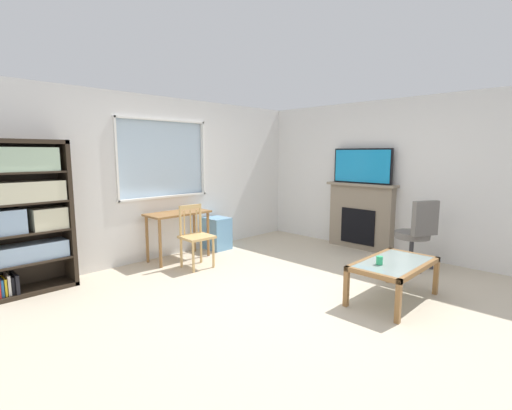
% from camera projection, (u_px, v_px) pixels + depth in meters
% --- Properties ---
extents(ground, '(6.18, 5.79, 0.02)m').
position_uv_depth(ground, '(282.00, 293.00, 4.35)').
color(ground, beige).
extents(wall_back_with_window, '(5.18, 0.15, 2.50)m').
position_uv_depth(wall_back_with_window, '(170.00, 180.00, 5.85)').
color(wall_back_with_window, silver).
rests_on(wall_back_with_window, ground).
extents(wall_right, '(0.12, 4.99, 2.50)m').
position_uv_depth(wall_right, '(387.00, 177.00, 6.04)').
color(wall_right, silver).
rests_on(wall_right, ground).
extents(bookshelf, '(0.90, 0.38, 1.80)m').
position_uv_depth(bookshelf, '(27.00, 211.00, 4.25)').
color(bookshelf, '#2D2319').
rests_on(bookshelf, ground).
extents(desk_under_window, '(0.97, 0.47, 0.74)m').
position_uv_depth(desk_under_window, '(178.00, 220.00, 5.63)').
color(desk_under_window, olive).
rests_on(desk_under_window, ground).
extents(wooden_chair, '(0.44, 0.42, 0.90)m').
position_uv_depth(wooden_chair, '(196.00, 236.00, 5.26)').
color(wooden_chair, tan).
rests_on(wooden_chair, ground).
extents(plastic_drawer_unit, '(0.35, 0.40, 0.55)m').
position_uv_depth(plastic_drawer_unit, '(217.00, 233.00, 6.29)').
color(plastic_drawer_unit, '#72ADDB').
rests_on(plastic_drawer_unit, ground).
extents(fireplace, '(0.26, 1.23, 1.13)m').
position_uv_depth(fireplace, '(361.00, 216.00, 6.28)').
color(fireplace, gray).
rests_on(fireplace, ground).
extents(tv, '(0.06, 1.05, 0.59)m').
position_uv_depth(tv, '(362.00, 166.00, 6.14)').
color(tv, black).
rests_on(tv, fireplace).
extents(office_chair, '(0.59, 0.62, 1.00)m').
position_uv_depth(office_chair, '(417.00, 231.00, 5.14)').
color(office_chair, slate).
rests_on(office_chair, ground).
extents(coffee_table, '(1.09, 0.62, 0.45)m').
position_uv_depth(coffee_table, '(394.00, 267.00, 4.07)').
color(coffee_table, '#8C9E99').
rests_on(coffee_table, ground).
extents(sippy_cup, '(0.07, 0.07, 0.09)m').
position_uv_depth(sippy_cup, '(379.00, 260.00, 3.95)').
color(sippy_cup, '#33B770').
rests_on(sippy_cup, coffee_table).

